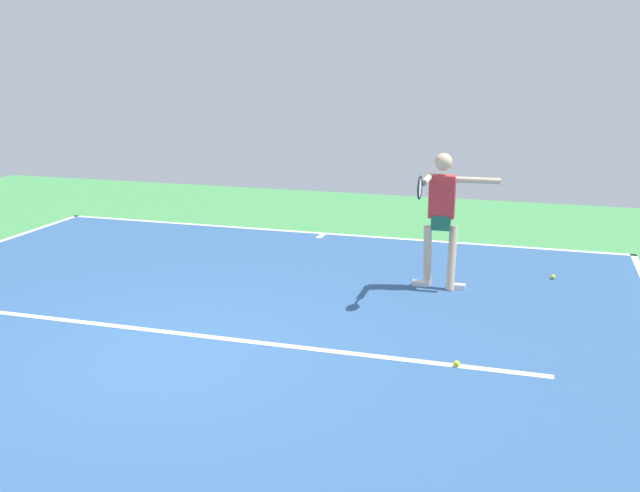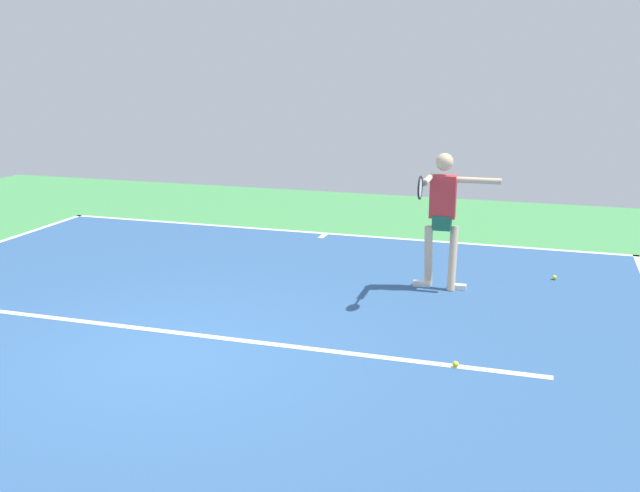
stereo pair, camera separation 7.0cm
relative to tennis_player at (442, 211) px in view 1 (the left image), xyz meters
The scene contains 8 objects.
ground_plane 4.18m from the tennis_player, 53.24° to the left, with size 20.00×20.00×0.00m, color #428E4C.
court_surface 4.18m from the tennis_player, 53.24° to the left, with size 10.44×11.86×0.00m, color #2D5484.
court_line_baseline_near 3.74m from the tennis_player, 47.54° to the right, with size 10.44×0.10×0.01m, color white.
court_line_service 3.69m from the tennis_player, 46.73° to the left, with size 7.83×0.10×0.01m, color white.
court_line_centre_mark 3.60m from the tennis_player, 45.29° to the right, with size 0.10×0.30×0.01m, color white.
tennis_player is the anchor object (origin of this frame).
tennis_ball_near_player 2.85m from the tennis_player, 101.82° to the left, with size 0.07×0.07×0.07m, color yellow.
tennis_ball_centre_court 2.04m from the tennis_player, 149.08° to the right, with size 0.07×0.07×0.07m, color yellow.
Camera 1 is at (-3.63, 6.38, 3.05)m, focal length 41.10 mm.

